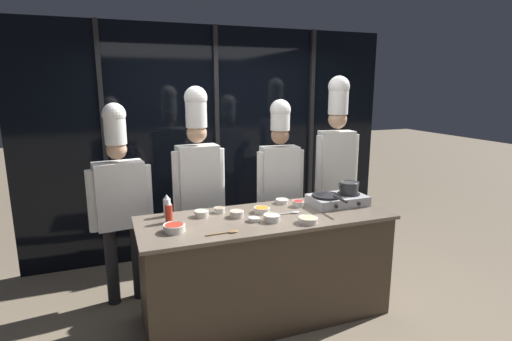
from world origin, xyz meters
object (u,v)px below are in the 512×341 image
Objects in this scene: prep_bowl_mushrooms at (219,210)px; chef_sous at (198,173)px; squeeze_bottle_chili at (169,212)px; squeeze_bottle_clear at (167,206)px; serving_spoon_solid at (292,213)px; chef_head at (120,194)px; prep_bowl_chili_flakes at (174,227)px; serving_spoon_slotted at (229,232)px; frying_pan at (327,194)px; prep_bowl_ginger at (308,220)px; stock_pot at (349,187)px; prep_bowl_shrimp at (237,213)px; portable_stove at (337,200)px; prep_bowl_bean_sprouts at (282,201)px; chef_line at (280,174)px; prep_bowl_onion at (254,219)px; prep_bowl_bell_pepper at (298,203)px; chef_pastry at (336,154)px; prep_bowl_carrots at (262,209)px; prep_bowl_garlic at (272,217)px.

prep_bowl_mushrooms is 0.05× the size of chef_sous.
squeeze_bottle_chili is 1.00× the size of squeeze_bottle_clear.
chef_sous is at bearing 131.17° from serving_spoon_solid.
chef_head reaches higher than prep_bowl_mushrooms.
chef_head is (-0.36, 0.80, 0.09)m from prep_bowl_chili_flakes.
squeeze_bottle_clear is 0.75× the size of serving_spoon_slotted.
frying_pan is at bearing -2.40° from squeeze_bottle_chili.
prep_bowl_ginger is (1.05, -0.58, -0.06)m from squeeze_bottle_clear.
stock_pot is 1.04× the size of squeeze_bottle_chili.
chef_head is at bearing -1.52° from chef_sous.
chef_sous is (-0.18, 0.67, 0.23)m from prep_bowl_shrimp.
portable_stove reaches higher than prep_bowl_bean_sprouts.
chef_line is (0.17, 0.96, 0.17)m from prep_bowl_ginger.
prep_bowl_onion is at bearing -168.73° from serving_spoon_solid.
portable_stove is 4.86× the size of prep_bowl_bell_pepper.
prep_bowl_ginger is at bearing -34.88° from prep_bowl_shrimp.
squeeze_bottle_clear is at bearing 89.17° from prep_bowl_chili_flakes.
prep_bowl_shrimp is at bearing 179.93° from frying_pan.
chef_line is 0.73m from chef_pastry.
prep_bowl_carrots is 0.08× the size of chef_head.
prep_bowl_ginger is 0.67m from serving_spoon_slotted.
prep_bowl_bell_pepper is 1.00m from chef_pastry.
portable_stove reaches higher than prep_bowl_onion.
chef_pastry is at bearing 32.87° from prep_bowl_onion.
frying_pan is (-0.12, -0.01, 0.07)m from portable_stove.
prep_bowl_ginger reaches higher than prep_bowl_bean_sprouts.
prep_bowl_bell_pepper is 1.64m from chef_head.
serving_spoon_slotted is 0.12× the size of chef_pastry.
prep_bowl_bean_sprouts is (-0.59, 0.23, -0.13)m from stock_pot.
prep_bowl_bell_pepper is 1.02m from chef_sous.
prep_bowl_chili_flakes is at bearing -166.03° from prep_bowl_carrots.
prep_bowl_mushrooms is at bearing 173.53° from prep_bowl_bell_pepper.
chef_pastry is (1.14, 0.88, 0.32)m from prep_bowl_garlic.
chef_pastry is at bearing 29.22° from prep_bowl_carrots.
prep_bowl_onion is at bearing -171.08° from stock_pot.
serving_spoon_solid is (1.03, -0.31, -0.09)m from squeeze_bottle_clear.
prep_bowl_bell_pepper is at bearing 139.57° from chef_sous.
prep_bowl_bean_sprouts is 1.00× the size of prep_bowl_shrimp.
squeeze_bottle_chili is 1.84× the size of prep_bowl_bell_pepper.
chef_pastry is (0.85, 0.44, 0.33)m from prep_bowl_bean_sprouts.
squeeze_bottle_clear is 0.68m from serving_spoon_slotted.
chef_sous is at bearing 7.28° from chef_pastry.
chef_pastry is (1.94, 0.61, 0.26)m from squeeze_bottle_chili.
prep_bowl_chili_flakes is at bearing -174.31° from stock_pot.
serving_spoon_slotted is 1.28m from chef_line.
prep_bowl_garlic is 1.47m from chef_pastry.
portable_stove is 0.52m from prep_bowl_bean_sprouts.
chef_head is 0.75m from chef_sous.
prep_bowl_carrots is at bearing 13.97° from prep_bowl_chili_flakes.
frying_pan is 2.29× the size of stock_pot.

